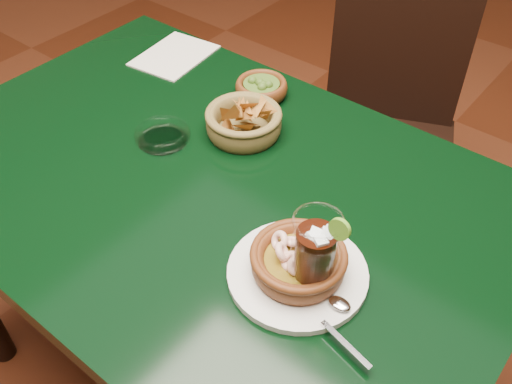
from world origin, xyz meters
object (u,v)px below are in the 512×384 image
Objects in this scene: dining_chair at (385,129)px; cola_drink at (315,257)px; shrimp_plate at (298,264)px; chip_basket at (244,122)px; dining_table at (209,214)px.

dining_chair is 4.94× the size of cola_drink.
shrimp_plate is at bearing -73.44° from dining_chair.
dining_chair is 4.56× the size of chip_basket.
shrimp_plate reaches higher than dining_table.
dining_table is 6.26× the size of chip_basket.
chip_basket is (-0.31, 0.24, 0.00)m from shrimp_plate.
dining_table is at bearing -93.57° from dining_chair.
chip_basket is (-0.03, 0.16, 0.13)m from dining_table.
dining_chair is at bearing 108.53° from cola_drink.
chip_basket is 1.08× the size of cola_drink.
cola_drink is (0.34, -0.24, 0.05)m from chip_basket.
dining_table is 0.20m from chip_basket.
dining_table is 0.32m from shrimp_plate.
cola_drink is (0.26, -0.79, 0.35)m from dining_chair.
shrimp_plate is 0.39m from chip_basket.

